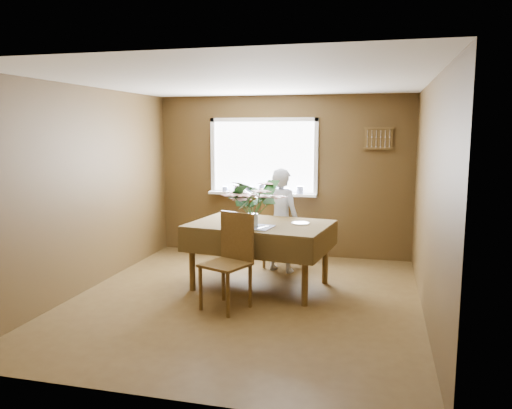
% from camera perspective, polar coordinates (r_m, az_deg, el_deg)
% --- Properties ---
extents(floor, '(4.50, 4.50, 0.00)m').
position_cam_1_polar(floor, '(5.96, -1.31, -10.81)').
color(floor, '#4B3619').
rests_on(floor, ground).
extents(ceiling, '(4.50, 4.50, 0.00)m').
position_cam_1_polar(ceiling, '(5.65, -1.39, 13.88)').
color(ceiling, white).
rests_on(ceiling, wall_back).
extents(wall_back, '(4.00, 0.00, 4.00)m').
position_cam_1_polar(wall_back, '(7.85, 3.02, 3.23)').
color(wall_back, brown).
rests_on(wall_back, floor).
extents(wall_front, '(4.00, 0.00, 4.00)m').
position_cam_1_polar(wall_front, '(3.58, -10.96, -3.29)').
color(wall_front, brown).
rests_on(wall_front, floor).
extents(wall_left, '(0.00, 4.50, 4.50)m').
position_cam_1_polar(wall_left, '(6.49, -18.65, 1.68)').
color(wall_left, brown).
rests_on(wall_left, floor).
extents(wall_right, '(0.00, 4.50, 4.50)m').
position_cam_1_polar(wall_right, '(5.49, 19.21, 0.49)').
color(wall_right, brown).
rests_on(wall_right, floor).
extents(window_assembly, '(1.72, 0.20, 1.22)m').
position_cam_1_polar(window_assembly, '(7.85, 0.81, 3.93)').
color(window_assembly, white).
rests_on(window_assembly, wall_back).
extents(spoon_rack, '(0.44, 0.05, 0.33)m').
position_cam_1_polar(spoon_rack, '(7.64, 13.83, 7.36)').
color(spoon_rack, brown).
rests_on(spoon_rack, wall_back).
extents(dining_table, '(1.84, 1.39, 0.83)m').
position_cam_1_polar(dining_table, '(6.24, 0.48, -3.05)').
color(dining_table, brown).
rests_on(dining_table, floor).
extents(chair_far, '(0.56, 0.56, 1.07)m').
position_cam_1_polar(chair_far, '(7.13, 2.73, -2.79)').
color(chair_far, brown).
rests_on(chair_far, floor).
extents(chair_near, '(0.59, 0.59, 1.06)m').
position_cam_1_polar(chair_near, '(5.59, -2.93, -6.02)').
color(chair_near, brown).
rests_on(chair_near, floor).
extents(seated_woman, '(0.61, 0.48, 1.46)m').
position_cam_1_polar(seated_woman, '(6.95, 2.87, -1.79)').
color(seated_woman, white).
rests_on(seated_woman, floor).
extents(flower_bouquet, '(0.64, 0.64, 0.55)m').
position_cam_1_polar(flower_bouquet, '(5.93, -0.37, 0.83)').
color(flower_bouquet, white).
rests_on(flower_bouquet, dining_table).
extents(side_plate, '(0.27, 0.27, 0.01)m').
position_cam_1_polar(side_plate, '(6.20, 5.09, -2.14)').
color(side_plate, white).
rests_on(side_plate, dining_table).
extents(table_knife, '(0.10, 0.20, 0.00)m').
position_cam_1_polar(table_knife, '(5.92, 0.84, -2.60)').
color(table_knife, silver).
rests_on(table_knife, dining_table).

